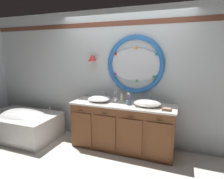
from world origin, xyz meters
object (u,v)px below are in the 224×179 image
(sink_basin_left, at_px, (99,99))
(toothbrush_holder_left, at_px, (115,100))
(sink_basin_right, at_px, (147,103))
(folded_hand_towel, at_px, (167,109))
(soap_dispenser, at_px, (122,97))
(bathtub, at_px, (22,123))
(toothbrush_holder_right, at_px, (129,102))

(sink_basin_left, relative_size, toothbrush_holder_left, 1.89)
(sink_basin_right, distance_m, toothbrush_holder_left, 0.62)
(folded_hand_towel, bearing_deg, soap_dispenser, 160.85)
(bathtub, xyz_separation_m, toothbrush_holder_left, (1.99, 0.34, 0.61))
(toothbrush_holder_right, bearing_deg, folded_hand_towel, -9.48)
(bathtub, height_order, sink_basin_left, sink_basin_left)
(sink_basin_right, bearing_deg, folded_hand_towel, -18.78)
(bathtub, distance_m, sink_basin_left, 1.82)
(toothbrush_holder_right, height_order, folded_hand_towel, toothbrush_holder_right)
(toothbrush_holder_right, bearing_deg, bathtub, -173.40)
(soap_dispenser, bearing_deg, toothbrush_holder_right, -44.35)
(toothbrush_holder_left, distance_m, folded_hand_towel, 0.97)
(soap_dispenser, height_order, folded_hand_towel, soap_dispenser)
(toothbrush_holder_left, xyz_separation_m, folded_hand_towel, (0.95, -0.19, -0.03))
(toothbrush_holder_left, bearing_deg, sink_basin_left, -165.51)
(bathtub, height_order, toothbrush_holder_right, toothbrush_holder_right)
(toothbrush_holder_right, bearing_deg, toothbrush_holder_left, 164.03)
(bathtub, relative_size, folded_hand_towel, 10.42)
(sink_basin_left, distance_m, sink_basin_right, 0.91)
(bathtub, height_order, sink_basin_right, sink_basin_right)
(bathtub, relative_size, sink_basin_right, 3.32)
(sink_basin_left, bearing_deg, sink_basin_right, 0.00)
(folded_hand_towel, bearing_deg, toothbrush_holder_left, 168.59)
(sink_basin_left, bearing_deg, toothbrush_holder_left, 14.49)
(sink_basin_left, height_order, toothbrush_holder_right, toothbrush_holder_right)
(sink_basin_right, distance_m, folded_hand_towel, 0.35)
(sink_basin_right, xyz_separation_m, toothbrush_holder_right, (-0.34, -0.00, -0.01))
(sink_basin_left, xyz_separation_m, toothbrush_holder_right, (0.58, -0.00, -0.00))
(sink_basin_left, xyz_separation_m, sink_basin_right, (0.91, 0.00, 0.00))
(bathtub, relative_size, sink_basin_left, 3.67)
(bathtub, distance_m, toothbrush_holder_right, 2.37)
(toothbrush_holder_right, bearing_deg, sink_basin_right, 0.30)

